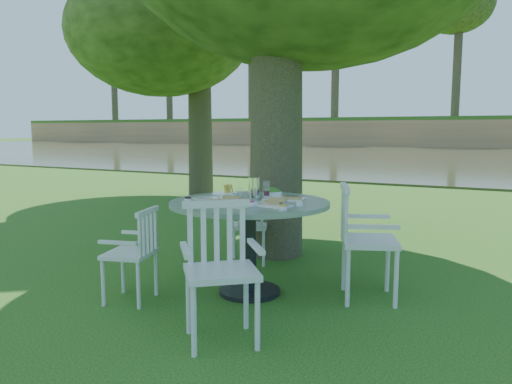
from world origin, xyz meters
TOP-DOWN VIEW (x-y plane):
  - ground at (0.00, 0.00)m, footprint 140.00×140.00m
  - table at (0.28, -0.45)m, footprint 1.44×1.44m
  - chair_ne at (1.19, -0.13)m, footprint 0.63×0.65m
  - chair_nw at (-0.21, 0.40)m, footprint 0.53×0.52m
  - chair_sw at (-0.48, -1.09)m, footprint 0.48×0.50m
  - chair_se at (0.53, -1.40)m, footprint 0.68×0.67m
  - tableware at (0.25, -0.38)m, footprint 1.11×0.86m
  - river at (0.00, 23.00)m, footprint 100.00×28.00m
  - far_bank at (0.28, 41.12)m, footprint 100.00×18.00m

SIDE VIEW (x-z plane):
  - ground at x=0.00m, z-range 0.00..0.00m
  - river at x=0.00m, z-range -0.06..0.06m
  - chair_nw at x=-0.21m, z-range 0.07..0.88m
  - chair_sw at x=-0.48m, z-range 0.07..0.89m
  - chair_se at x=0.53m, z-range 0.09..1.07m
  - chair_ne at x=1.19m, z-range 0.09..1.10m
  - table at x=0.28m, z-range 0.27..1.13m
  - tableware at x=0.25m, z-range 0.79..1.00m
  - far_bank at x=0.28m, z-range -0.35..14.85m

